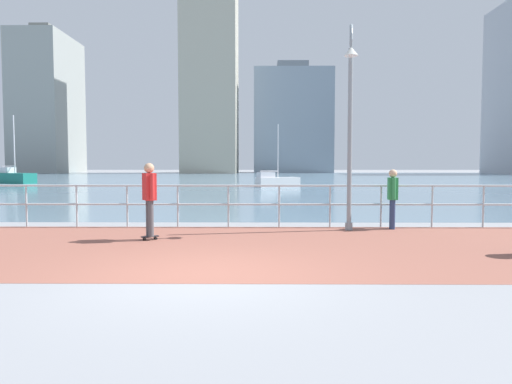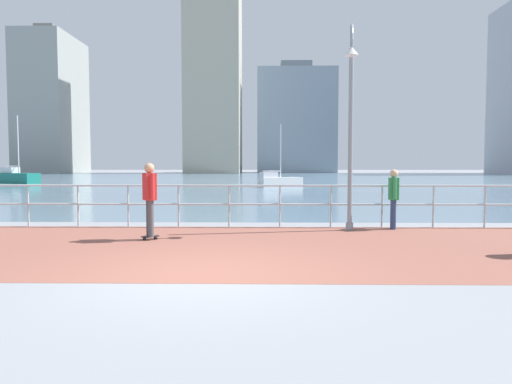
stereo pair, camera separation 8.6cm
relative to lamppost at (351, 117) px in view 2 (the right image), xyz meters
The scene contains 12 objects.
ground 35.51m from the lamppost, 95.15° to the left, with size 220.00×220.00×0.00m, color gray.
brick_paving 4.88m from the lamppost, 144.40° to the right, with size 28.00×6.07×0.01m, color #935647.
harbor_water 45.96m from the lamppost, 93.97° to the left, with size 180.00×88.00×0.00m, color slate.
waterfront_railing 3.90m from the lamppost, 166.52° to the left, with size 25.25×0.06×1.17m.
lamppost is the anchor object (origin of this frame).
skateboarder 5.37m from the lamppost, 163.20° to the right, with size 0.40×0.52×1.76m.
bystander 2.38m from the lamppost, 18.40° to the left, with size 0.29×0.56×1.59m.
sailboat_white 23.92m from the lamppost, 92.54° to the left, with size 3.57×2.49×4.86m.
sailboat_blue 39.60m from the lamppost, 129.59° to the left, with size 4.58×3.38×6.28m.
tower_concrete 91.37m from the lamppost, 86.99° to the left, with size 16.89×12.44×24.28m.
tower_glass 101.19m from the lamppost, 118.88° to the left, with size 10.37×16.34×31.28m.
tower_beige 87.44m from the lamppost, 98.59° to the left, with size 11.10×12.78×46.89m.
Camera 2 is at (0.97, -7.04, 1.71)m, focal length 32.13 mm.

